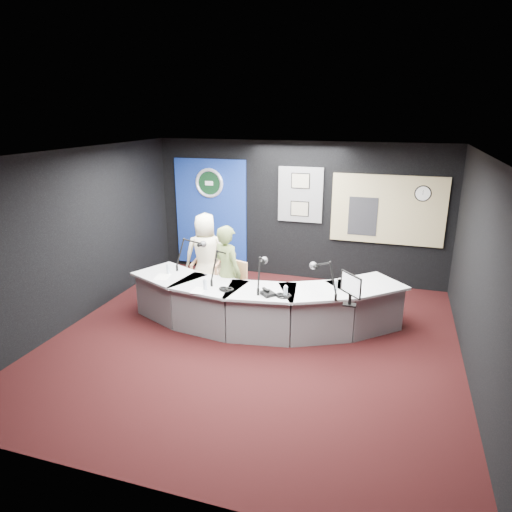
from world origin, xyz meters
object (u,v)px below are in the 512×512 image
(armchair_left, at_px, (206,272))
(person_woman, at_px, (227,272))
(broadcast_desk, at_px, (260,304))
(person_man, at_px, (206,255))
(armchair_right, at_px, (228,288))

(armchair_left, distance_m, person_woman, 1.17)
(broadcast_desk, bearing_deg, person_man, 144.43)
(armchair_right, xyz_separation_m, person_woman, (0.00, 0.00, 0.27))
(armchair_right, height_order, person_woman, person_woman)
(person_man, bearing_deg, armchair_left, 180.00)
(armchair_left, bearing_deg, person_woman, -57.36)
(armchair_right, height_order, person_man, person_man)
(broadcast_desk, xyz_separation_m, armchair_left, (-1.36, 0.97, 0.06))
(broadcast_desk, bearing_deg, person_woman, 166.40)
(armchair_left, height_order, armchair_right, armchair_right)
(broadcast_desk, distance_m, armchair_right, 0.65)
(broadcast_desk, bearing_deg, armchair_left, 144.43)
(broadcast_desk, relative_size, person_man, 2.85)
(armchair_left, bearing_deg, broadcast_desk, -45.01)
(armchair_right, bearing_deg, person_man, 151.88)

